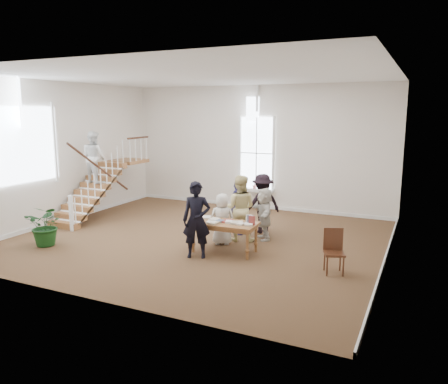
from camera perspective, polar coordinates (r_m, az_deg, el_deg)
The scene contains 12 objects.
ground at distance 12.52m, azimuth -3.18°, elevation -6.05°, with size 10.00×10.00×0.00m, color #4C2E1D.
room_shell at distance 16.31m, azimuth 4.13°, elevation -0.71°, with size 10.49×10.00×10.00m.
staircase at distance 15.25m, azimuth -16.41°, elevation 2.75°, with size 1.10×4.10×2.92m.
library_table at distance 11.13m, azimuth 0.06°, elevation -4.39°, with size 1.71×0.90×0.85m.
police_officer at distance 10.71m, azimuth -3.60°, elevation -3.66°, with size 0.69×0.45×1.90m, color black.
elderly_woman at distance 11.81m, azimuth -0.24°, elevation -3.55°, with size 0.68×0.44×1.40m, color silver.
person_yellow at distance 12.08m, azimuth 2.06°, elevation -2.13°, with size 0.90×0.70×1.85m, color beige.
woman_cluster_a at distance 12.78m, azimuth 1.81°, elevation -1.99°, with size 0.94×0.39×1.60m, color navy.
woman_cluster_b at distance 12.95m, azimuth 5.04°, elevation -1.50°, with size 1.14×0.65×1.76m, color black.
woman_cluster_c at distance 12.29m, azimuth 5.30°, elevation -2.85°, with size 1.36×0.43×1.47m, color beige.
floor_plant at distance 12.64m, azimuth -22.16°, elevation -4.05°, with size 1.00×0.87×1.11m, color #133C14.
side_chair at distance 10.10m, azimuth 14.14°, elevation -7.13°, with size 0.56×0.56×1.00m.
Camera 1 is at (5.71, -10.56, 3.56)m, focal length 35.00 mm.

